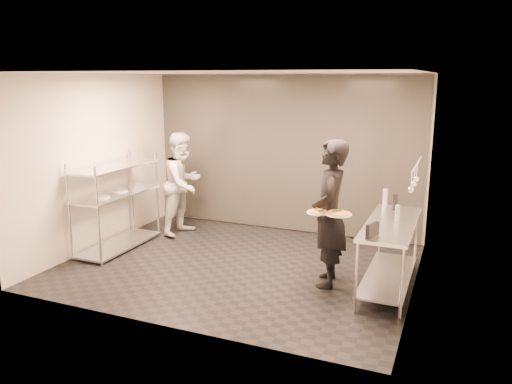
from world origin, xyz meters
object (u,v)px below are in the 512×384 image
at_px(bottle_green, 385,198).
at_px(prep_counter, 390,244).
at_px(pos_monitor, 372,230).
at_px(pizza_plate_far, 338,213).
at_px(bottle_clear, 397,213).
at_px(pass_rack, 116,202).
at_px(waiter, 329,214).
at_px(salad_plate, 332,182).
at_px(bottle_dark, 395,202).
at_px(pizza_plate_near, 318,212).
at_px(chef, 183,184).

bearing_deg(bottle_green, prep_counter, -76.03).
xyz_separation_m(pos_monitor, bottle_green, (-0.08, 1.52, 0.04)).
distance_m(pizza_plate_far, pos_monitor, 0.59).
xyz_separation_m(pos_monitor, bottle_clear, (0.18, 0.84, 0.02)).
relative_size(pass_rack, waiter, 0.82).
bearing_deg(salad_plate, pizza_plate_far, -66.42).
height_order(bottle_clear, bottle_dark, bottle_dark).
bearing_deg(prep_counter, pass_rack, -179.97).
bearing_deg(pizza_plate_near, waiter, 64.60).
bearing_deg(bottle_dark, pass_rack, -171.59).
height_order(prep_counter, chef, chef).
height_order(pass_rack, waiter, waiter).
bearing_deg(pass_rack, prep_counter, 0.03).
height_order(pizza_plate_near, bottle_dark, bottle_dark).
relative_size(pos_monitor, bottle_green, 0.94).
distance_m(pizza_plate_far, bottle_green, 1.25).
bearing_deg(bottle_dark, pizza_plate_far, -119.11).
bearing_deg(pos_monitor, bottle_dark, 106.14).
xyz_separation_m(waiter, salad_plate, (-0.05, 0.28, 0.36)).
bearing_deg(pizza_plate_far, prep_counter, 32.37).
distance_m(prep_counter, salad_plate, 1.11).
bearing_deg(pizza_plate_near, pos_monitor, -26.18).
height_order(bottle_green, bottle_clear, bottle_green).
xyz_separation_m(pizza_plate_far, pos_monitor, (0.48, -0.34, -0.06)).
bearing_deg(waiter, pizza_plate_far, 22.95).
height_order(chef, bottle_dark, chef).
distance_m(prep_counter, bottle_green, 0.93).
height_order(salad_plate, bottle_clear, salad_plate).
bearing_deg(pizza_plate_near, bottle_green, 59.26).
distance_m(bottle_clear, bottle_dark, 0.53).
xyz_separation_m(prep_counter, salad_plate, (-0.83, 0.14, 0.72)).
relative_size(chef, salad_plate, 7.10).
distance_m(pizza_plate_far, bottle_dark, 1.16).
distance_m(chef, salad_plate, 3.08).
xyz_separation_m(waiter, chef, (-2.95, 1.23, -0.08)).
height_order(waiter, chef, waiter).
bearing_deg(waiter, bottle_green, 135.74).
relative_size(prep_counter, bottle_green, 7.14).
relative_size(pizza_plate_far, pos_monitor, 1.42).
distance_m(pos_monitor, bottle_clear, 0.85).
relative_size(pass_rack, bottle_clear, 7.96).
distance_m(pass_rack, pizza_plate_far, 3.76).
distance_m(prep_counter, bottle_dark, 0.75).
xyz_separation_m(chef, salad_plate, (2.90, -0.96, 0.44)).
bearing_deg(bottle_dark, bottle_green, 133.70).
height_order(prep_counter, pos_monitor, pos_monitor).
bearing_deg(pizza_plate_far, chef, 154.62).
relative_size(pizza_plate_far, bottle_green, 1.33).
bearing_deg(prep_counter, bottle_dark, 93.50).
xyz_separation_m(pizza_plate_far, salad_plate, (-0.23, 0.52, 0.28)).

